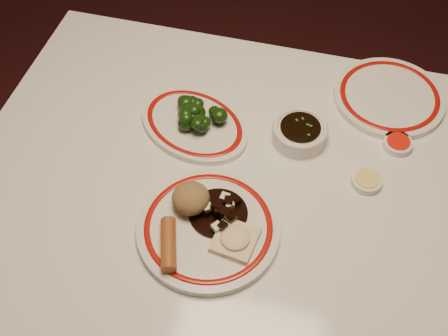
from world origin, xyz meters
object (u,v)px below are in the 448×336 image
at_px(dining_table, 247,213).
at_px(fried_wonton, 235,239).
at_px(soy_bowl, 300,133).
at_px(broccoli_plate, 194,124).
at_px(main_plate, 208,228).
at_px(stirfry_heap, 220,211).
at_px(spring_roll, 168,244).
at_px(rice_mound, 191,198).
at_px(broccoli_pile, 194,114).

relative_size(dining_table, fried_wonton, 13.69).
height_order(fried_wonton, soy_bowl, same).
height_order(fried_wonton, broccoli_plate, fried_wonton).
height_order(main_plate, soy_bowl, soy_bowl).
xyz_separation_m(stirfry_heap, soy_bowl, (0.12, 0.24, -0.01)).
distance_m(broccoli_plate, soy_bowl, 0.23).
bearing_deg(broccoli_plate, soy_bowl, 5.63).
xyz_separation_m(spring_roll, broccoli_plate, (-0.04, 0.32, -0.02)).
bearing_deg(rice_mound, main_plate, -39.06).
bearing_deg(broccoli_pile, broccoli_plate, -84.24).
height_order(dining_table, fried_wonton, fried_wonton).
xyz_separation_m(spring_roll, stirfry_heap, (0.07, 0.10, -0.00)).
bearing_deg(fried_wonton, main_plate, 160.77).
relative_size(rice_mound, broccoli_plate, 0.23).
relative_size(main_plate, broccoli_pile, 2.82).
bearing_deg(stirfry_heap, broccoli_pile, 117.81).
bearing_deg(broccoli_plate, main_plate, -67.80).
bearing_deg(spring_roll, broccoli_pile, 79.29).
bearing_deg(broccoli_pile, rice_mound, -75.08).
bearing_deg(main_plate, dining_table, 65.94).
relative_size(spring_roll, soy_bowl, 0.90).
relative_size(rice_mound, spring_roll, 0.70).
bearing_deg(soy_bowl, broccoli_pile, -175.27).
xyz_separation_m(fried_wonton, soy_bowl, (0.07, 0.30, -0.01)).
xyz_separation_m(rice_mound, fried_wonton, (0.10, -0.06, -0.02)).
xyz_separation_m(stirfry_heap, broccoli_pile, (-0.12, 0.22, 0.01)).
bearing_deg(dining_table, soy_bowl, 63.85).
bearing_deg(stirfry_heap, main_plate, -114.42).
bearing_deg(broccoli_plate, broccoli_pile, 95.76).
distance_m(rice_mound, stirfry_heap, 0.06).
relative_size(fried_wonton, broccoli_pile, 0.71).
relative_size(dining_table, broccoli_plate, 3.77).
distance_m(rice_mound, soy_bowl, 0.30).
distance_m(fried_wonton, stirfry_heap, 0.07).
height_order(dining_table, main_plate, main_plate).
relative_size(dining_table, stirfry_heap, 10.32).
bearing_deg(dining_table, fried_wonton, -87.56).
bearing_deg(rice_mound, spring_roll, -97.71).
height_order(spring_roll, soy_bowl, spring_roll).
bearing_deg(spring_roll, stirfry_heap, 34.43).
relative_size(main_plate, soy_bowl, 2.97).
relative_size(rice_mound, stirfry_heap, 0.64).
bearing_deg(broccoli_plate, spring_roll, -82.04).
bearing_deg(fried_wonton, broccoli_plate, 120.58).
xyz_separation_m(fried_wonton, broccoli_plate, (-0.16, 0.27, -0.02)).
xyz_separation_m(spring_roll, fried_wonton, (0.12, 0.04, -0.00)).
bearing_deg(soy_bowl, broccoli_plate, -174.37).
height_order(stirfry_heap, broccoli_plate, stirfry_heap).
xyz_separation_m(main_plate, broccoli_pile, (-0.10, 0.26, 0.03)).
xyz_separation_m(broccoli_plate, soy_bowl, (0.23, 0.02, 0.01)).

